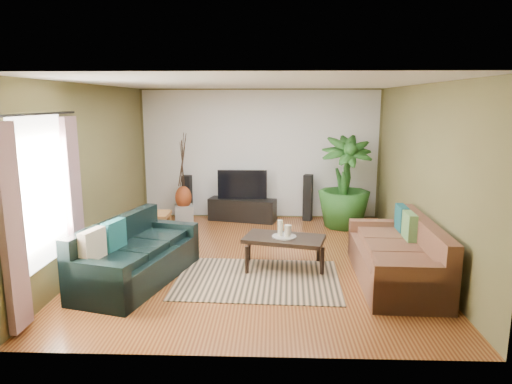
{
  "coord_description": "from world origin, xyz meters",
  "views": [
    {
      "loc": [
        0.25,
        -6.79,
        2.44
      ],
      "look_at": [
        0.0,
        0.2,
        1.05
      ],
      "focal_mm": 32.0,
      "sensor_mm": 36.0,
      "label": 1
    }
  ],
  "objects_px": {
    "coffee_table": "(284,252)",
    "tv_stand": "(242,210)",
    "potted_plant": "(345,182)",
    "pedestal": "(184,214)",
    "speaker_right": "(308,198)",
    "television": "(242,184)",
    "sofa_left": "(138,251)",
    "sofa_right": "(395,251)",
    "vase": "(183,197)",
    "speaker_left": "(187,198)",
    "side_table": "(155,228)"
  },
  "relations": [
    {
      "from": "coffee_table",
      "to": "side_table",
      "type": "bearing_deg",
      "value": 167.56
    },
    {
      "from": "sofa_left",
      "to": "television",
      "type": "height_order",
      "value": "television"
    },
    {
      "from": "sofa_right",
      "to": "side_table",
      "type": "bearing_deg",
      "value": -110.96
    },
    {
      "from": "tv_stand",
      "to": "television",
      "type": "height_order",
      "value": "television"
    },
    {
      "from": "vase",
      "to": "television",
      "type": "bearing_deg",
      "value": 11.72
    },
    {
      "from": "vase",
      "to": "side_table",
      "type": "xyz_separation_m",
      "value": [
        -0.24,
        -1.39,
        -0.26
      ]
    },
    {
      "from": "potted_plant",
      "to": "side_table",
      "type": "relative_size",
      "value": 3.28
    },
    {
      "from": "speaker_left",
      "to": "side_table",
      "type": "distance_m",
      "value": 1.68
    },
    {
      "from": "sofa_right",
      "to": "vase",
      "type": "relative_size",
      "value": 4.65
    },
    {
      "from": "speaker_right",
      "to": "pedestal",
      "type": "relative_size",
      "value": 2.64
    },
    {
      "from": "sofa_left",
      "to": "speaker_right",
      "type": "bearing_deg",
      "value": -22.16
    },
    {
      "from": "television",
      "to": "speaker_left",
      "type": "distance_m",
      "value": 1.18
    },
    {
      "from": "television",
      "to": "vase",
      "type": "xyz_separation_m",
      "value": [
        -1.18,
        -0.25,
        -0.23
      ]
    },
    {
      "from": "potted_plant",
      "to": "pedestal",
      "type": "xyz_separation_m",
      "value": [
        -3.21,
        0.19,
        -0.71
      ]
    },
    {
      "from": "sofa_left",
      "to": "tv_stand",
      "type": "height_order",
      "value": "sofa_left"
    },
    {
      "from": "sofa_left",
      "to": "vase",
      "type": "height_order",
      "value": "sofa_left"
    },
    {
      "from": "coffee_table",
      "to": "speaker_right",
      "type": "height_order",
      "value": "speaker_right"
    },
    {
      "from": "sofa_left",
      "to": "speaker_left",
      "type": "distance_m",
      "value": 3.33
    },
    {
      "from": "speaker_left",
      "to": "tv_stand",
      "type": "bearing_deg",
      "value": 6.11
    },
    {
      "from": "tv_stand",
      "to": "speaker_left",
      "type": "relative_size",
      "value": 1.47
    },
    {
      "from": "sofa_left",
      "to": "side_table",
      "type": "xyz_separation_m",
      "value": [
        -0.21,
        1.69,
        -0.15
      ]
    },
    {
      "from": "coffee_table",
      "to": "tv_stand",
      "type": "relative_size",
      "value": 0.84
    },
    {
      "from": "sofa_left",
      "to": "potted_plant",
      "type": "xyz_separation_m",
      "value": [
        3.24,
        2.89,
        0.47
      ]
    },
    {
      "from": "speaker_left",
      "to": "television",
      "type": "bearing_deg",
      "value": 7.11
    },
    {
      "from": "tv_stand",
      "to": "speaker_right",
      "type": "xyz_separation_m",
      "value": [
        1.36,
        0.08,
        0.25
      ]
    },
    {
      "from": "sofa_left",
      "to": "tv_stand",
      "type": "xyz_separation_m",
      "value": [
        1.22,
        3.3,
        -0.19
      ]
    },
    {
      "from": "speaker_right",
      "to": "potted_plant",
      "type": "xyz_separation_m",
      "value": [
        0.67,
        -0.49,
        0.42
      ]
    },
    {
      "from": "television",
      "to": "pedestal",
      "type": "height_order",
      "value": "television"
    },
    {
      "from": "television",
      "to": "coffee_table",
      "type": "bearing_deg",
      "value": -73.72
    },
    {
      "from": "speaker_right",
      "to": "vase",
      "type": "relative_size",
      "value": 2.06
    },
    {
      "from": "speaker_right",
      "to": "television",
      "type": "bearing_deg",
      "value": -160.24
    },
    {
      "from": "television",
      "to": "side_table",
      "type": "bearing_deg",
      "value": -131.07
    },
    {
      "from": "sofa_left",
      "to": "sofa_right",
      "type": "bearing_deg",
      "value": -72.7
    },
    {
      "from": "sofa_right",
      "to": "tv_stand",
      "type": "relative_size",
      "value": 1.57
    },
    {
      "from": "speaker_right",
      "to": "potted_plant",
      "type": "bearing_deg",
      "value": -19.0
    },
    {
      "from": "sofa_right",
      "to": "speaker_right",
      "type": "xyz_separation_m",
      "value": [
        -0.95,
        3.25,
        0.06
      ]
    },
    {
      "from": "pedestal",
      "to": "sofa_right",
      "type": "bearing_deg",
      "value": -40.15
    },
    {
      "from": "sofa_right",
      "to": "speaker_left",
      "type": "xyz_separation_m",
      "value": [
        -3.46,
        3.2,
        0.04
      ]
    },
    {
      "from": "sofa_left",
      "to": "speaker_right",
      "type": "distance_m",
      "value": 4.25
    },
    {
      "from": "coffee_table",
      "to": "television",
      "type": "xyz_separation_m",
      "value": [
        -0.8,
        2.74,
        0.52
      ]
    },
    {
      "from": "speaker_left",
      "to": "speaker_right",
      "type": "xyz_separation_m",
      "value": [
        2.51,
        0.05,
        0.01
      ]
    },
    {
      "from": "coffee_table",
      "to": "tv_stand",
      "type": "xyz_separation_m",
      "value": [
        -0.8,
        2.72,
        -0.01
      ]
    },
    {
      "from": "sofa_left",
      "to": "potted_plant",
      "type": "relative_size",
      "value": 1.15
    },
    {
      "from": "tv_stand",
      "to": "potted_plant",
      "type": "height_order",
      "value": "potted_plant"
    },
    {
      "from": "tv_stand",
      "to": "television",
      "type": "distance_m",
      "value": 0.53
    },
    {
      "from": "coffee_table",
      "to": "pedestal",
      "type": "bearing_deg",
      "value": 142.46
    },
    {
      "from": "vase",
      "to": "tv_stand",
      "type": "bearing_deg",
      "value": 10.79
    },
    {
      "from": "speaker_left",
      "to": "vase",
      "type": "bearing_deg",
      "value": -89.84
    },
    {
      "from": "sofa_left",
      "to": "pedestal",
      "type": "distance_m",
      "value": 3.09
    },
    {
      "from": "sofa_right",
      "to": "coffee_table",
      "type": "height_order",
      "value": "sofa_right"
    }
  ]
}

